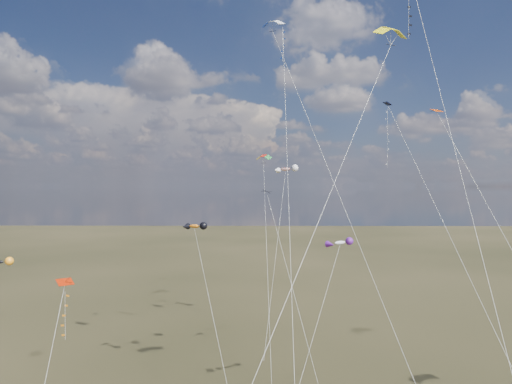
{
  "coord_description": "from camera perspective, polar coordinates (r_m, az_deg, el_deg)",
  "views": [
    {
      "loc": [
        0.56,
        -26.24,
        19.52
      ],
      "look_at": [
        0.0,
        18.0,
        19.0
      ],
      "focal_mm": 32.0,
      "sensor_mm": 36.0,
      "label": 1
    }
  ],
  "objects": [
    {
      "name": "diamond_black_high",
      "position": [
        40.28,
        19.25,
        19.2
      ],
      "size": [
        1.3,
        21.03,
        37.6
      ],
      "color": "black",
      "rests_on": "ground"
    },
    {
      "name": "diamond_navy_tall",
      "position": [
        49.86,
        3.47,
        15.33
      ],
      "size": [
        0.96,
        23.75,
        37.56
      ],
      "color": "#0A1254",
      "rests_on": "ground"
    },
    {
      "name": "diamond_black_mid",
      "position": [
        48.15,
        2.79,
        -5.31
      ],
      "size": [
        5.54,
        9.52,
        19.18
      ],
      "color": "black",
      "rests_on": "ground"
    },
    {
      "name": "diamond_red_low",
      "position": [
        39.39,
        -22.9,
        -13.87
      ],
      "size": [
        1.68,
        9.33,
        12.29
      ],
      "color": "#B21D01",
      "rests_on": "ground"
    },
    {
      "name": "diamond_navy_right",
      "position": [
        46.54,
        16.84,
        5.41
      ],
      "size": [
        5.43,
        23.48,
        27.99
      ],
      "color": "#0D1547",
      "rests_on": "ground"
    },
    {
      "name": "diamond_orange_center",
      "position": [
        34.79,
        27.95,
        -3.37
      ],
      "size": [
        8.17,
        13.71,
        25.52
      ],
      "color": "#D53F02",
      "rests_on": "ground"
    },
    {
      "name": "parafoil_yellow",
      "position": [
        41.22,
        16.45,
        18.86
      ],
      "size": [
        17.77,
        23.12,
        33.25
      ],
      "color": "yellow",
      "rests_on": "ground"
    },
    {
      "name": "parafoil_blue_white",
      "position": [
        48.88,
        2.2,
        20.31
      ],
      "size": [
        13.08,
        16.81,
        36.77
      ],
      "color": "#0D32B8",
      "rests_on": "ground"
    },
    {
      "name": "parafoil_tricolor",
      "position": [
        62.22,
        0.95,
        4.4
      ],
      "size": [
        2.44,
        21.37,
        24.28
      ],
      "color": "gold",
      "rests_on": "ground"
    },
    {
      "name": "novelty_orange_black",
      "position": [
        48.22,
        -7.7,
        -4.35
      ],
      "size": [
        6.56,
        12.94,
        15.84
      ],
      "color": "orange",
      "rests_on": "ground"
    },
    {
      "name": "novelty_white_purple",
      "position": [
        42.61,
        10.44,
        -6.35
      ],
      "size": [
        7.39,
        10.46,
        14.79
      ],
      "color": "silver",
      "rests_on": "ground"
    },
    {
      "name": "novelty_redwhite_stripe",
      "position": [
        64.26,
        3.7,
        2.78
      ],
      "size": [
        4.86,
        15.02,
        22.54
      ],
      "color": "red",
      "rests_on": "ground"
    }
  ]
}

